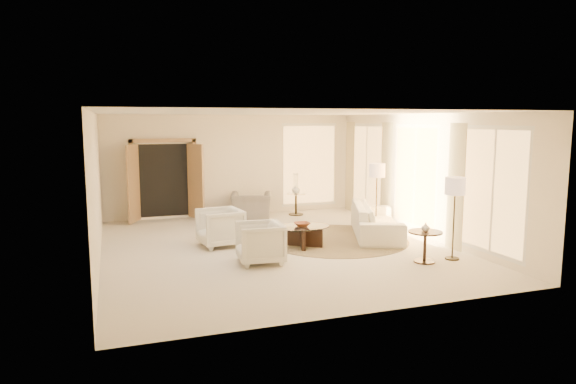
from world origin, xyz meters
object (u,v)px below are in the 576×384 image
object	(u,v)px
armchair_right	(260,241)
bowl	(302,224)
armchair_left	(220,226)
floor_lamp_near	(377,173)
end_vase	(426,227)
side_table	(296,202)
floor_lamp_far	(455,190)
sofa	(376,220)
accent_chair	(251,201)
end_table	(425,241)
side_vase	(296,189)
coffee_table	(302,234)

from	to	relation	value
armchair_right	bowl	world-z (taller)	armchair_right
armchair_left	floor_lamp_near	world-z (taller)	floor_lamp_near
armchair_left	end_vase	distance (m)	4.21
side_table	floor_lamp_far	size ratio (longest dim) A/B	0.39
floor_lamp_far	sofa	bearing A→B (deg)	99.95
armchair_right	floor_lamp_near	distance (m)	4.21
bowl	end_vase	distance (m)	2.59
accent_chair	side_table	xyz separation A→B (m)	(1.31, 0.02, -0.09)
floor_lamp_far	bowl	xyz separation A→B (m)	(-2.37, 1.89, -0.87)
armchair_left	end_vase	bearing A→B (deg)	46.52
accent_chair	end_table	world-z (taller)	accent_chair
accent_chair	floor_lamp_near	size ratio (longest dim) A/B	0.66
armchair_left	side_vase	world-z (taller)	armchair_left
end_table	floor_lamp_near	bearing A→B (deg)	78.29
end_table	end_vase	bearing A→B (deg)	135.00
end_table	end_vase	world-z (taller)	end_vase
armchair_left	side_vase	xyz separation A→B (m)	(2.76, 2.86, 0.29)
floor_lamp_near	floor_lamp_far	world-z (taller)	floor_lamp_near
sofa	side_vase	bearing A→B (deg)	37.21
armchair_left	end_vase	size ratio (longest dim) A/B	5.36
end_table	floor_lamp_far	distance (m)	1.13
bowl	sofa	bearing A→B (deg)	11.01
bowl	armchair_left	bearing A→B (deg)	159.31
accent_chair	coffee_table	world-z (taller)	accent_chair
sofa	bowl	size ratio (longest dim) A/B	7.57
side_table	end_table	bearing A→B (deg)	-83.43
coffee_table	side_vase	distance (m)	3.68
sofa	armchair_right	bearing A→B (deg)	134.33
coffee_table	floor_lamp_far	size ratio (longest dim) A/B	0.95
sofa	armchair_right	size ratio (longest dim) A/B	2.96
end_table	side_table	bearing A→B (deg)	96.57
coffee_table	bowl	distance (m)	0.20
bowl	end_vase	bearing A→B (deg)	-47.31
armchair_right	sofa	bearing A→B (deg)	117.62
side_table	floor_lamp_far	world-z (taller)	floor_lamp_far
side_vase	armchair_left	bearing A→B (deg)	-133.95
bowl	end_vase	world-z (taller)	end_vase
sofa	floor_lamp_near	xyz separation A→B (m)	(0.40, 0.74, 1.00)
bowl	side_vase	bearing A→B (deg)	71.99
armchair_left	armchair_right	bearing A→B (deg)	9.16
sofa	floor_lamp_near	size ratio (longest dim) A/B	1.56
side_table	bowl	distance (m)	3.66
end_table	side_vase	size ratio (longest dim) A/B	2.60
armchair_right	floor_lamp_far	world-z (taller)	floor_lamp_far
armchair_right	side_vase	bearing A→B (deg)	157.42
accent_chair	end_table	distance (m)	5.69
armchair_left	floor_lamp_near	xyz separation A→B (m)	(4.00, 0.50, 0.93)
floor_lamp_near	side_vase	distance (m)	2.74
coffee_table	side_vase	world-z (taller)	side_vase
accent_chair	side_table	size ratio (longest dim) A/B	1.71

